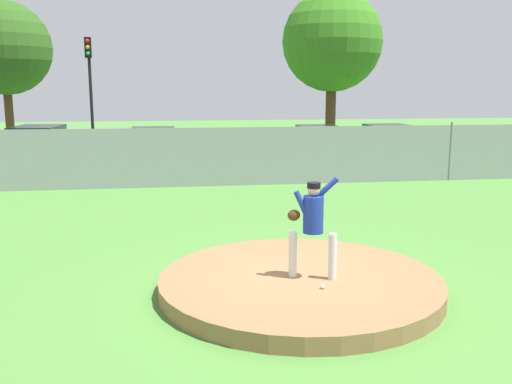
% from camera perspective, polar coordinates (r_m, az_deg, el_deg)
% --- Properties ---
extents(ground_plane, '(80.00, 80.00, 0.00)m').
position_cam_1_polar(ground_plane, '(15.04, -0.58, -1.97)').
color(ground_plane, '#4C8438').
extents(asphalt_strip, '(44.00, 7.00, 0.01)m').
position_cam_1_polar(asphalt_strip, '(23.36, -3.39, 2.55)').
color(asphalt_strip, '#2B2B2D').
rests_on(asphalt_strip, ground_plane).
extents(pitchers_mound, '(4.56, 4.56, 0.26)m').
position_cam_1_polar(pitchers_mound, '(9.32, 4.45, -9.17)').
color(pitchers_mound, olive).
rests_on(pitchers_mound, ground_plane).
extents(pitcher_youth, '(0.80, 0.34, 1.64)m').
position_cam_1_polar(pitcher_youth, '(8.94, 5.70, -2.81)').
color(pitcher_youth, silver).
rests_on(pitcher_youth, pitchers_mound).
extents(baseball, '(0.07, 0.07, 0.07)m').
position_cam_1_polar(baseball, '(8.74, 6.73, -9.40)').
color(baseball, white).
rests_on(baseball, pitchers_mound).
extents(chainlink_fence, '(38.11, 0.07, 2.04)m').
position_cam_1_polar(chainlink_fence, '(18.79, -2.23, 3.57)').
color(chainlink_fence, gray).
rests_on(chainlink_fence, ground_plane).
extents(parked_car_slate, '(2.07, 4.43, 1.77)m').
position_cam_1_polar(parked_car_slate, '(23.45, -20.99, 3.95)').
color(parked_car_slate, slate).
rests_on(parked_car_slate, ground_plane).
extents(parked_car_champagne, '(1.83, 4.22, 1.60)m').
position_cam_1_polar(parked_car_champagne, '(24.41, 6.39, 4.67)').
color(parked_car_champagne, tan).
rests_on(parked_car_champagne, ground_plane).
extents(parked_car_silver, '(2.03, 4.08, 1.64)m').
position_cam_1_polar(parked_car_silver, '(24.89, 13.28, 4.60)').
color(parked_car_silver, '#B7BABF').
rests_on(parked_car_silver, ground_plane).
extents(parked_car_burgundy, '(1.96, 4.05, 1.65)m').
position_cam_1_polar(parked_car_burgundy, '(22.80, -10.33, 4.19)').
color(parked_car_burgundy, maroon).
rests_on(parked_car_burgundy, ground_plane).
extents(traffic_light_near, '(0.28, 0.46, 5.40)m').
position_cam_1_polar(traffic_light_near, '(27.05, -16.36, 11.01)').
color(traffic_light_near, black).
rests_on(traffic_light_near, ground_plane).
extents(tree_broad_right, '(4.71, 4.71, 7.51)m').
position_cam_1_polar(tree_broad_right, '(32.16, -24.00, 13.06)').
color(tree_broad_right, '#4C331E').
rests_on(tree_broad_right, ground_plane).
extents(tree_tall_centre, '(5.51, 5.51, 8.44)m').
position_cam_1_polar(tree_tall_centre, '(32.50, 7.67, 14.74)').
color(tree_tall_centre, '#4C331E').
rests_on(tree_tall_centre, ground_plane).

